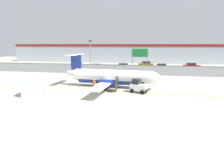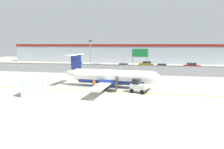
% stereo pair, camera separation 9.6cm
% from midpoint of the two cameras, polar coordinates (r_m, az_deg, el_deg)
% --- Properties ---
extents(ground_plane, '(140.00, 140.00, 0.01)m').
position_cam_midpoint_polar(ground_plane, '(27.36, 1.65, -5.06)').
color(ground_plane, '#B2AD99').
extents(perimeter_fence, '(98.00, 0.10, 2.10)m').
position_cam_midpoint_polar(perimeter_fence, '(42.80, 4.98, 1.42)').
color(perimeter_fence, gray).
rests_on(perimeter_fence, ground).
extents(parking_lot_strip, '(98.00, 17.00, 0.12)m').
position_cam_midpoint_polar(parking_lot_strip, '(54.31, 6.15, 1.81)').
color(parking_lot_strip, '#38383A').
rests_on(parking_lot_strip, ground).
extents(background_building, '(91.00, 8.10, 6.50)m').
position_cam_midpoint_polar(background_building, '(72.44, 7.34, 6.04)').
color(background_building, '#A8B2BC').
rests_on(background_building, ground).
extents(commuter_airplane, '(14.93, 16.08, 4.92)m').
position_cam_midpoint_polar(commuter_airplane, '(30.14, 0.23, -0.67)').
color(commuter_airplane, white).
rests_on(commuter_airplane, ground).
extents(baggage_tug, '(2.57, 2.04, 1.88)m').
position_cam_midpoint_polar(baggage_tug, '(27.12, 7.66, -3.41)').
color(baggage_tug, silver).
rests_on(baggage_tug, ground).
extents(ground_crew_worker, '(0.46, 0.53, 1.70)m').
position_cam_midpoint_polar(ground_crew_worker, '(27.84, -5.06, -2.85)').
color(ground_crew_worker, '#191E4C').
rests_on(ground_crew_worker, ground).
extents(cargo_container, '(2.60, 2.24, 2.20)m').
position_cam_midpoint_polar(cargo_container, '(27.04, -21.38, -3.44)').
color(cargo_container, silver).
rests_on(cargo_container, ground).
extents(traffic_cone_near_left, '(0.36, 0.36, 0.64)m').
position_cam_midpoint_polar(traffic_cone_near_left, '(27.35, 6.04, -4.44)').
color(traffic_cone_near_left, orange).
rests_on(traffic_cone_near_left, ground).
extents(traffic_cone_near_right, '(0.36, 0.36, 0.64)m').
position_cam_midpoint_polar(traffic_cone_near_right, '(32.03, -3.96, -2.48)').
color(traffic_cone_near_right, orange).
rests_on(traffic_cone_near_right, ground).
extents(parked_car_0, '(4.34, 2.32, 1.58)m').
position_cam_midpoint_polar(parked_car_0, '(53.04, -9.90, 2.48)').
color(parked_car_0, gray).
rests_on(parked_car_0, parking_lot_strip).
extents(parked_car_1, '(4.24, 2.09, 1.58)m').
position_cam_midpoint_polar(parked_car_1, '(49.49, -4.25, 2.14)').
color(parked_car_1, '#B28C19').
rests_on(parked_car_1, parking_lot_strip).
extents(parked_car_2, '(4.25, 2.11, 1.58)m').
position_cam_midpoint_polar(parked_car_2, '(50.64, 3.26, 2.30)').
color(parked_car_2, gray).
rests_on(parked_car_2, parking_lot_strip).
extents(parked_car_3, '(4.32, 2.26, 1.58)m').
position_cam_midpoint_polar(parked_car_3, '(57.60, 9.85, 2.96)').
color(parked_car_3, '#B28C19').
rests_on(parked_car_3, parking_lot_strip).
extents(parked_car_4, '(4.33, 2.28, 1.58)m').
position_cam_midpoint_polar(parked_car_4, '(51.15, 14.22, 2.11)').
color(parked_car_4, black).
rests_on(parked_car_4, parking_lot_strip).
extents(parked_car_5, '(4.25, 2.10, 1.58)m').
position_cam_midpoint_polar(parked_car_5, '(55.87, 21.90, 2.29)').
color(parked_car_5, red).
rests_on(parked_car_5, parking_lot_strip).
extents(apron_light_pole, '(0.70, 0.30, 7.27)m').
position_cam_midpoint_polar(apron_light_pole, '(40.07, -6.06, 5.48)').
color(apron_light_pole, slate).
rests_on(apron_light_pole, ground).
extents(highway_sign, '(3.60, 0.14, 5.50)m').
position_cam_midpoint_polar(highway_sign, '(44.85, 8.06, 5.57)').
color(highway_sign, slate).
rests_on(highway_sign, ground).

